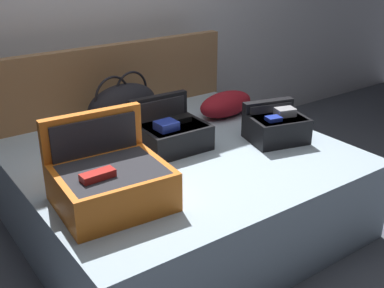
% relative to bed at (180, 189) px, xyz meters
% --- Properties ---
extents(ground_plane, '(12.00, 12.00, 0.00)m').
position_rel_bed_xyz_m(ground_plane, '(0.00, -0.40, -0.26)').
color(ground_plane, '#4C515B').
extents(bed, '(1.88, 1.70, 0.52)m').
position_rel_bed_xyz_m(bed, '(0.00, 0.00, 0.00)').
color(bed, '#99ADBC').
rests_on(bed, ground).
extents(headboard, '(1.92, 0.08, 1.02)m').
position_rel_bed_xyz_m(headboard, '(0.00, 0.89, 0.25)').
color(headboard, olive).
rests_on(headboard, ground).
extents(hard_case_large, '(0.55, 0.50, 0.42)m').
position_rel_bed_xyz_m(hard_case_large, '(-0.61, -0.31, 0.38)').
color(hard_case_large, '#D16619').
rests_on(hard_case_large, bed).
extents(hard_case_medium, '(0.41, 0.36, 0.30)m').
position_rel_bed_xyz_m(hard_case_medium, '(-0.00, 0.09, 0.36)').
color(hard_case_medium, black).
rests_on(hard_case_medium, bed).
extents(hard_case_small, '(0.41, 0.37, 0.23)m').
position_rel_bed_xyz_m(hard_case_small, '(0.61, -0.20, 0.36)').
color(hard_case_small, black).
rests_on(hard_case_small, bed).
extents(duffel_bag, '(0.60, 0.40, 0.37)m').
position_rel_bed_xyz_m(duffel_bag, '(-0.07, 0.59, 0.41)').
color(duffel_bag, black).
rests_on(duffel_bag, bed).
extents(pillow_near_headboard, '(0.51, 0.31, 0.17)m').
position_rel_bed_xyz_m(pillow_near_headboard, '(0.64, 0.35, 0.34)').
color(pillow_near_headboard, maroon).
rests_on(pillow_near_headboard, bed).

